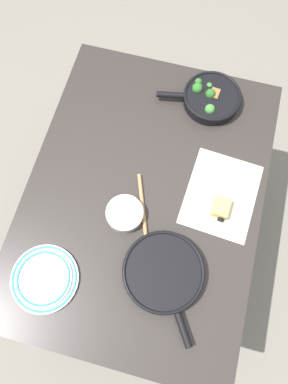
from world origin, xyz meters
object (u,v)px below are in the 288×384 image
Objects in this scene: skillet_broccoli at (210,98)px; grater_knife at (227,200)px; cheese_block at (221,208)px; wooden_spoon at (146,234)px; prep_bowl_steel at (125,214)px; dinner_plate_stack at (44,279)px; skillet_eggs at (164,273)px.

skillet_broccoli reaches higher than grater_knife.
skillet_broccoli is 0.46m from cheese_block.
wooden_spoon is (0.60, -0.11, -0.02)m from skillet_broccoli.
cheese_block is 0.35m from prep_bowl_steel.
grater_knife is 0.04m from cheese_block.
prep_bowl_steel reaches higher than dinner_plate_stack.
prep_bowl_steel reaches higher than grater_knife.
prep_bowl_steel is (-0.05, -0.09, 0.01)m from wooden_spoon.
skillet_eggs is at bearing 77.91° from skillet_broccoli.
cheese_block is 0.55× the size of prep_bowl_steel.
prep_bowl_steel is (-0.29, 0.20, 0.01)m from dinner_plate_stack.
cheese_block is 0.32× the size of dinner_plate_stack.
skillet_broccoli is 0.71m from skillet_eggs.
wooden_spoon is 4.76× the size of cheese_block.
skillet_eggs is at bearing 47.97° from prep_bowl_steel.
cheese_block is at bearing 119.06° from skillet_eggs.
skillet_broccoli reaches higher than cheese_block.
dinner_plate_stack is at bearing 53.45° from skillet_broccoli.
prep_bowl_steel is at bearing -165.08° from skillet_eggs.
skillet_broccoli is 0.43m from grater_knife.
cheese_block is (0.04, -0.02, 0.01)m from grater_knife.
cheese_block is at bearing 108.34° from prep_bowl_steel.
skillet_broccoli is 0.58m from prep_bowl_steel.
prep_bowl_steel is (0.15, -0.35, 0.01)m from grater_knife.
grater_knife is at bearing 119.36° from skillet_eggs.
wooden_spoon is 2.61× the size of prep_bowl_steel.
dinner_plate_stack is (0.44, -0.55, 0.00)m from grater_knife.
wooden_spoon is at bearing 68.75° from skillet_broccoli.
grater_knife is 3.27× the size of cheese_block.
cheese_block is at bearing 95.55° from skillet_broccoli.
wooden_spoon is 0.29m from cheese_block.
grater_knife is (0.40, 0.14, -0.02)m from skillet_broccoli.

